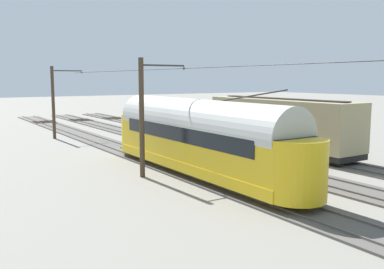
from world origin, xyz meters
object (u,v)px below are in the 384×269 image
object	(u,v)px
vintage_streetcar	(198,136)
coach_adjacent	(280,123)
catenary_pole_mid_near	(143,115)
catenary_pole_foreground	(54,101)

from	to	relation	value
vintage_streetcar	coach_adjacent	xyz separation A→B (m)	(-9.28, -3.14, -0.10)
vintage_streetcar	coach_adjacent	distance (m)	9.80
vintage_streetcar	coach_adjacent	bearing A→B (deg)	-161.29
vintage_streetcar	catenary_pole_mid_near	world-z (taller)	catenary_pole_mid_near
catenary_pole_foreground	catenary_pole_mid_near	bearing A→B (deg)	90.00
catenary_pole_foreground	coach_adjacent	bearing A→B (deg)	125.89
vintage_streetcar	catenary_pole_foreground	xyz separation A→B (m)	(2.62, -19.59, 1.17)
catenary_pole_foreground	catenary_pole_mid_near	distance (m)	18.13
catenary_pole_foreground	catenary_pole_mid_near	world-z (taller)	same
vintage_streetcar	coach_adjacent	size ratio (longest dim) A/B	1.33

